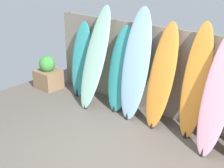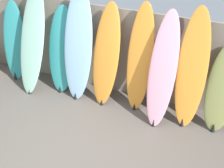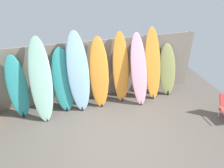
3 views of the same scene
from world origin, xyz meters
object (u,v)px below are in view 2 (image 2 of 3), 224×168
(surfboard_seafoam_1, at_px, (32,42))
(surfboard_skyblue_3, at_px, (78,46))
(surfboard_orange_7, at_px, (192,71))
(surfboard_olive_8, at_px, (222,89))
(surfboard_orange_4, at_px, (106,56))
(surfboard_pink_6, at_px, (163,71))
(surfboard_orange_5, at_px, (140,60))
(surfboard_teal_2, at_px, (62,51))
(surfboard_teal_0, at_px, (14,42))

(surfboard_seafoam_1, bearing_deg, surfboard_skyblue_3, 6.47)
(surfboard_orange_7, height_order, surfboard_olive_8, surfboard_orange_7)
(surfboard_orange_4, height_order, surfboard_orange_7, surfboard_orange_7)
(surfboard_olive_8, bearing_deg, surfboard_pink_6, -170.24)
(surfboard_pink_6, bearing_deg, surfboard_orange_4, 173.12)
(surfboard_seafoam_1, bearing_deg, surfboard_pink_6, -0.08)
(surfboard_orange_4, distance_m, surfboard_olive_8, 2.15)
(surfboard_orange_7, bearing_deg, surfboard_olive_8, 6.88)
(surfboard_seafoam_1, distance_m, surfboard_skyblue_3, 0.98)
(surfboard_orange_4, xyz_separation_m, surfboard_orange_5, (0.65, 0.06, 0.03))
(surfboard_seafoam_1, relative_size, surfboard_orange_4, 1.08)
(surfboard_orange_5, relative_size, surfboard_pink_6, 1.02)
(surfboard_orange_4, relative_size, surfboard_orange_7, 0.93)
(surfboard_orange_7, distance_m, surfboard_olive_8, 0.61)
(surfboard_orange_7, bearing_deg, surfboard_skyblue_3, 179.88)
(surfboard_teal_2, relative_size, surfboard_orange_7, 0.84)
(surfboard_seafoam_1, bearing_deg, surfboard_teal_0, 163.69)
(surfboard_seafoam_1, bearing_deg, surfboard_orange_4, 4.88)
(surfboard_orange_5, xyz_separation_m, surfboard_orange_7, (0.95, -0.08, 0.03))
(surfboard_teal_2, distance_m, surfboard_olive_8, 3.13)
(surfboard_teal_2, relative_size, surfboard_orange_4, 0.90)
(surfboard_pink_6, bearing_deg, surfboard_skyblue_3, 176.16)
(surfboard_seafoam_1, bearing_deg, surfboard_orange_5, 4.92)
(surfboard_seafoam_1, relative_size, surfboard_pink_6, 1.06)
(surfboard_teal_2, bearing_deg, surfboard_skyblue_3, -7.54)
(surfboard_pink_6, bearing_deg, surfboard_teal_2, 175.43)
(surfboard_orange_4, distance_m, surfboard_pink_6, 1.13)
(surfboard_orange_4, bearing_deg, surfboard_teal_0, 178.72)
(surfboard_skyblue_3, relative_size, surfboard_orange_4, 1.11)
(surfboard_teal_0, xyz_separation_m, surfboard_olive_8, (4.30, -0.01, -0.07))
(surfboard_skyblue_3, bearing_deg, surfboard_orange_7, -0.12)
(surfboard_seafoam_1, height_order, surfboard_orange_4, surfboard_seafoam_1)
(surfboard_skyblue_3, xyz_separation_m, surfboard_orange_5, (1.22, 0.08, -0.07))
(surfboard_orange_5, bearing_deg, surfboard_skyblue_3, -176.32)
(surfboard_skyblue_3, bearing_deg, surfboard_pink_6, -3.84)
(surfboard_orange_5, distance_m, surfboard_olive_8, 1.51)
(surfboard_teal_0, xyz_separation_m, surfboard_orange_4, (2.16, -0.05, 0.14))
(surfboard_teal_2, distance_m, surfboard_orange_4, 0.99)
(surfboard_teal_2, height_order, surfboard_orange_4, surfboard_orange_4)
(surfboard_skyblue_3, distance_m, surfboard_orange_5, 1.22)
(surfboard_teal_0, xyz_separation_m, surfboard_teal_2, (1.17, -0.02, 0.04))
(surfboard_teal_2, bearing_deg, surfboard_orange_4, -1.93)
(surfboard_seafoam_1, distance_m, surfboard_orange_4, 1.55)
(surfboard_teal_2, height_order, surfboard_olive_8, surfboard_teal_2)
(surfboard_seafoam_1, xyz_separation_m, surfboard_skyblue_3, (0.97, 0.11, 0.03))
(surfboard_orange_7, xyz_separation_m, surfboard_olive_8, (0.54, 0.07, -0.27))
(surfboard_orange_5, height_order, surfboard_orange_7, surfboard_orange_7)
(surfboard_seafoam_1, relative_size, surfboard_olive_8, 1.37)
(surfboard_teal_2, height_order, surfboard_orange_5, surfboard_orange_5)
(surfboard_teal_0, relative_size, surfboard_orange_4, 0.87)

